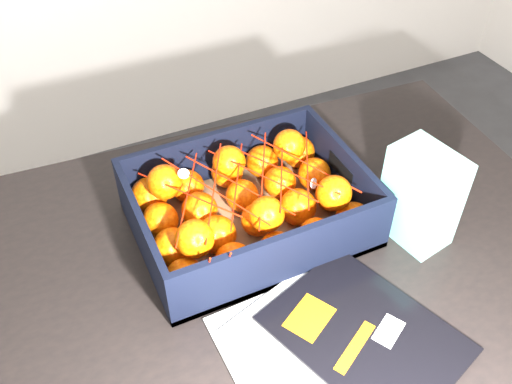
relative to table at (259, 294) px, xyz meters
name	(u,v)px	position (x,y,z in m)	size (l,w,h in m)	color
table	(259,294)	(0.00, 0.00, 0.00)	(1.25, 0.88, 0.75)	black
magazine_stack	(333,349)	(0.02, -0.21, 0.11)	(0.36, 0.33, 0.02)	silver
produce_crate	(249,212)	(0.02, 0.08, 0.13)	(0.40, 0.30, 0.12)	brown
clementine_heap	(246,205)	(0.01, 0.08, 0.15)	(0.38, 0.29, 0.12)	#F35505
mesh_net	(247,186)	(0.01, 0.07, 0.21)	(0.33, 0.27, 0.09)	red
retail_carton	(421,197)	(0.28, -0.06, 0.19)	(0.08, 0.12, 0.18)	silver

